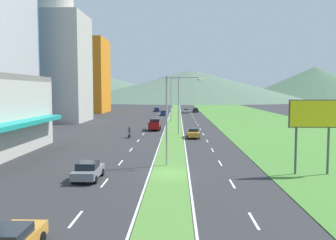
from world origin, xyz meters
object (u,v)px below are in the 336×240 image
(street_lamp_mid, at_px, (176,101))
(car_2, at_px, (157,109))
(car_4, at_px, (193,133))
(car_6, at_px, (195,110))
(car_0, at_px, (164,113))
(pickup_truck_0, at_px, (155,125))
(billboard_roadside, at_px, (313,119))
(motorcycle_rider, at_px, (129,133))
(street_lamp_near, at_px, (171,113))
(street_lamp_far, at_px, (172,97))
(car_1, at_px, (186,111))
(car_5, at_px, (88,171))

(street_lamp_mid, xyz_separation_m, car_2, (-7.15, 68.55, -4.89))
(car_4, height_order, car_6, car_4)
(car_0, xyz_separation_m, pickup_truck_0, (-0.08, -40.92, 0.20))
(billboard_roadside, distance_m, car_0, 79.28)
(billboard_roadside, bearing_deg, motorcycle_rider, 127.78)
(street_lamp_near, relative_size, street_lamp_mid, 0.90)
(street_lamp_far, distance_m, motorcycle_rider, 30.25)
(billboard_roadside, relative_size, motorcycle_rider, 3.31)
(car_0, bearing_deg, car_1, -29.93)
(car_1, bearing_deg, street_lamp_far, -6.57)
(pickup_truck_0, bearing_deg, car_6, -10.27)
(car_0, distance_m, car_5, 79.86)
(street_lamp_far, distance_m, car_4, 29.73)
(car_2, distance_m, car_6, 13.88)
(car_0, height_order, car_5, car_0)
(car_1, relative_size, car_6, 0.97)
(car_2, bearing_deg, pickup_truck_0, -177.10)
(car_0, xyz_separation_m, car_5, (-3.16, -79.79, -0.02))
(car_4, bearing_deg, car_1, 179.71)
(street_lamp_near, xyz_separation_m, car_5, (-6.78, -5.87, -4.40))
(car_2, bearing_deg, car_0, -170.98)
(car_2, relative_size, car_6, 0.99)
(street_lamp_near, xyz_separation_m, billboard_roadside, (12.42, -3.60, -0.20))
(street_lamp_far, distance_m, car_2, 43.98)
(billboard_roadside, xyz_separation_m, car_1, (-9.01, 89.74, -4.22))
(car_2, relative_size, motorcycle_rider, 2.36)
(car_5, bearing_deg, street_lamp_mid, -12.97)
(car_0, height_order, motorcycle_rider, motorcycle_rider)
(street_lamp_mid, xyz_separation_m, car_4, (2.70, -3.74, -4.87))
(street_lamp_far, bearing_deg, street_lamp_near, -89.21)
(street_lamp_far, xyz_separation_m, motorcycle_rider, (-6.25, -29.14, -5.18))
(car_4, bearing_deg, motorcycle_rider, -89.38)
(billboard_roadside, bearing_deg, car_0, 101.69)
(car_6, bearing_deg, street_lamp_near, -4.26)
(street_lamp_far, bearing_deg, car_5, -96.16)
(car_1, xyz_separation_m, motorcycle_rider, (-10.35, -64.76, 0.00))
(billboard_roadside, bearing_deg, street_lamp_mid, 112.68)
(street_lamp_mid, distance_m, car_2, 69.10)
(street_lamp_far, bearing_deg, car_0, 97.13)
(street_lamp_mid, xyz_separation_m, billboard_roadside, (12.04, -28.82, -0.68))
(billboard_roadside, relative_size, car_0, 1.57)
(car_0, bearing_deg, motorcycle_rider, 176.38)
(car_6, bearing_deg, car_4, -3.04)
(street_lamp_near, xyz_separation_m, street_lamp_mid, (0.38, 25.22, 0.48))
(pickup_truck_0, bearing_deg, motorcycle_rider, 164.41)
(street_lamp_near, bearing_deg, car_1, 87.74)
(car_1, relative_size, pickup_truck_0, 0.86)
(car_4, height_order, car_5, car_5)
(street_lamp_far, height_order, billboard_roadside, street_lamp_far)
(car_5, bearing_deg, billboard_roadside, -83.27)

